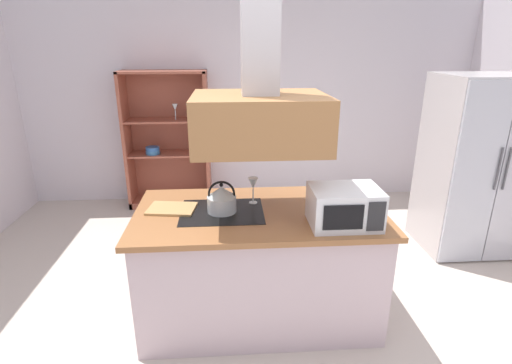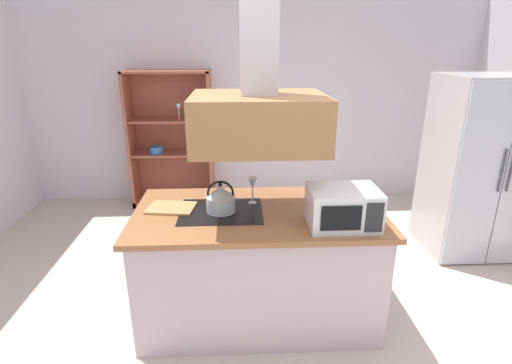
{
  "view_description": "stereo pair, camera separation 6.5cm",
  "coord_description": "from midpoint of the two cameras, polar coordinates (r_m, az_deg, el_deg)",
  "views": [
    {
      "loc": [
        -0.29,
        -2.28,
        2.07
      ],
      "look_at": [
        -0.08,
        0.71,
        1.0
      ],
      "focal_mm": 27.55,
      "sensor_mm": 36.0,
      "label": 1
    },
    {
      "loc": [
        -0.23,
        -2.28,
        2.07
      ],
      "look_at": [
        -0.08,
        0.71,
        1.0
      ],
      "focal_mm": 27.55,
      "sensor_mm": 36.0,
      "label": 2
    }
  ],
  "objects": [
    {
      "name": "ground_plane",
      "position": [
        3.09,
        2.01,
        -22.43
      ],
      "size": [
        7.8,
        7.8,
        0.0
      ],
      "primitive_type": "plane",
      "color": "beige"
    },
    {
      "name": "wall_back",
      "position": [
        5.33,
        -1.21,
        11.86
      ],
      "size": [
        6.0,
        0.12,
        2.7
      ],
      "primitive_type": "cube",
      "color": "silver",
      "rests_on": "ground"
    },
    {
      "name": "kitchen_island",
      "position": [
        3.1,
        -0.15,
        -11.77
      ],
      "size": [
        1.82,
        0.99,
        0.9
      ],
      "color": "#C0AAB1",
      "rests_on": "ground"
    },
    {
      "name": "range_hood",
      "position": [
        2.67,
        -0.17,
        11.52
      ],
      "size": [
        0.9,
        0.7,
        1.32
      ],
      "color": "#9B683C"
    },
    {
      "name": "refrigerator",
      "position": [
        4.52,
        28.89,
        2.09
      ],
      "size": [
        0.9,
        0.77,
        1.79
      ],
      "color": "#BDB6B5",
      "rests_on": "ground"
    },
    {
      "name": "dish_cabinet",
      "position": [
        5.29,
        -12.93,
        4.9
      ],
      "size": [
        1.06,
        0.4,
        1.75
      ],
      "color": "#9B503C",
      "rests_on": "ground"
    },
    {
      "name": "kettle",
      "position": [
        2.85,
        -5.65,
        -2.49
      ],
      "size": [
        0.21,
        0.21,
        0.24
      ],
      "color": "#B2B9BC",
      "rests_on": "kitchen_island"
    },
    {
      "name": "cutting_board",
      "position": [
        2.98,
        -12.74,
        -3.8
      ],
      "size": [
        0.37,
        0.29,
        0.02
      ],
      "primitive_type": "cube",
      "rotation": [
        0.0,
        0.0,
        -0.14
      ],
      "color": "#AB834E",
      "rests_on": "kitchen_island"
    },
    {
      "name": "microwave",
      "position": [
        2.69,
        12.04,
        -3.52
      ],
      "size": [
        0.46,
        0.35,
        0.26
      ],
      "color": "silver",
      "rests_on": "kitchen_island"
    },
    {
      "name": "wine_glass_on_counter",
      "position": [
        2.97,
        -1.05,
        -0.37
      ],
      "size": [
        0.08,
        0.08,
        0.21
      ],
      "color": "silver",
      "rests_on": "kitchen_island"
    }
  ]
}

